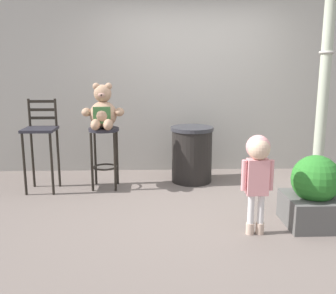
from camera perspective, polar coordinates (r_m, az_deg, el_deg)
ground_plane at (r=4.50m, az=4.86°, el=-8.74°), size 24.00×24.00×0.00m
building_wall at (r=5.97m, az=3.13°, el=15.30°), size 7.62×0.30×3.88m
bar_stool_with_teddy at (r=5.08m, az=-9.39°, el=0.23°), size 0.39×0.39×0.80m
teddy_bear at (r=4.98m, az=-9.60°, el=5.18°), size 0.54×0.48×0.58m
child_walking at (r=3.67m, az=13.15°, el=-2.36°), size 0.31×0.24×0.96m
trash_bin at (r=5.34m, az=3.55°, el=-1.06°), size 0.58×0.58×0.77m
lamppost at (r=5.61m, az=21.98°, el=7.36°), size 0.35×0.35×3.04m
bar_chair_empty at (r=5.14m, az=-18.29°, el=1.49°), size 0.40×0.40×1.17m
planter_with_shrub at (r=4.15m, az=20.84°, el=-6.50°), size 0.56×0.56×0.72m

